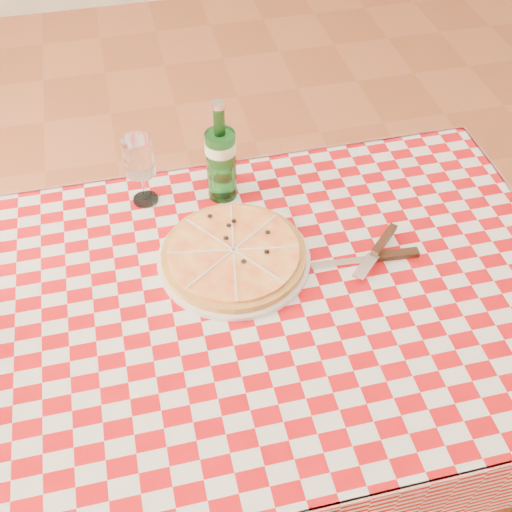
{
  "coord_description": "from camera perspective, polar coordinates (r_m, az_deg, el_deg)",
  "views": [
    {
      "loc": [
        -0.23,
        -0.82,
        1.79
      ],
      "look_at": [
        -0.02,
        0.06,
        0.82
      ],
      "focal_mm": 45.0,
      "sensor_mm": 36.0,
      "label": 1
    }
  ],
  "objects": [
    {
      "name": "pizza_plate",
      "position": [
        1.38,
        -1.99,
        0.18
      ],
      "size": [
        0.38,
        0.38,
        0.04
      ],
      "primitive_type": null,
      "rotation": [
        0.0,
        0.0,
        -0.16
      ],
      "color": "gold",
      "rests_on": "tablecloth"
    },
    {
      "name": "water_bottle",
      "position": [
        1.47,
        -3.16,
        9.28
      ],
      "size": [
        0.09,
        0.09,
        0.26
      ],
      "primitive_type": null,
      "rotation": [
        0.0,
        0.0,
        -0.31
      ],
      "color": "#1A6826",
      "rests_on": "tablecloth"
    },
    {
      "name": "wine_glass",
      "position": [
        1.51,
        -10.17,
        7.41
      ],
      "size": [
        0.08,
        0.08,
        0.18
      ],
      "primitive_type": null,
      "rotation": [
        0.0,
        0.0,
        0.17
      ],
      "color": "white",
      "rests_on": "tablecloth"
    },
    {
      "name": "cutlery",
      "position": [
        1.41,
        10.43,
        0.07
      ],
      "size": [
        0.32,
        0.3,
        0.03
      ],
      "primitive_type": null,
      "rotation": [
        0.0,
        0.0,
        0.41
      ],
      "color": "silver",
      "rests_on": "tablecloth"
    },
    {
      "name": "tablecloth",
      "position": [
        1.34,
        1.42,
        -3.55
      ],
      "size": [
        1.3,
        0.9,
        0.01
      ],
      "primitive_type": "cube",
      "color": "#AA0A0F",
      "rests_on": "dining_table"
    },
    {
      "name": "dining_table",
      "position": [
        1.41,
        1.35,
        -5.98
      ],
      "size": [
        1.2,
        0.8,
        0.75
      ],
      "color": "brown",
      "rests_on": "ground"
    }
  ]
}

